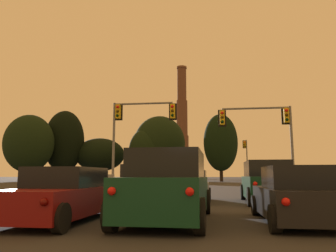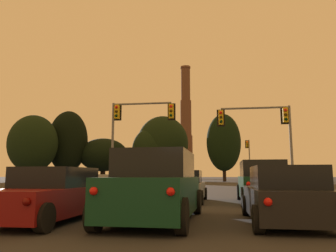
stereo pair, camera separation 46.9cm
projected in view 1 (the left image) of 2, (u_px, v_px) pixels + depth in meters
The scene contains 16 objects.
suv_right_lane_front at pixel (267, 182), 14.67m from camera, with size 2.22×4.95×1.86m.
suv_center_lane_second at pixel (169, 187), 8.80m from camera, with size 2.22×4.95×1.86m.
hatchback_right_lane_second at pixel (297, 197), 8.29m from camera, with size 1.95×4.12×1.44m.
sedan_left_lane_second at pixel (64, 195), 8.92m from camera, with size 2.05×4.73×1.43m.
hatchback_center_lane_front at pixel (189, 187), 15.17m from camera, with size 1.99×4.14×1.44m.
pickup_truck_left_lane_front at pixel (134, 183), 16.86m from camera, with size 2.34×5.56×1.82m.
traffic_light_overhead_right at pixel (267, 126), 23.14m from camera, with size 5.24×0.50×6.08m.
traffic_light_overhead_left at pixel (134, 123), 24.00m from camera, with size 4.85×0.50×6.57m.
traffic_light_far_right at pixel (246, 155), 51.31m from camera, with size 0.78×0.50×6.78m.
smokestack at pixel (182, 133), 124.22m from camera, with size 7.78×7.78×43.39m.
treeline_right_mid at pixel (159, 144), 77.63m from camera, with size 12.18×10.96×15.30m.
treeline_left_mid at pixel (148, 150), 75.86m from camera, with size 8.96×8.06×12.33m.
treeline_far_right at pixel (100, 155), 80.00m from camera, with size 12.01×10.81×10.29m.
treeline_center_left at pixel (64, 141), 78.07m from camera, with size 9.42×8.48×16.70m.
treeline_far_left at pixel (29, 143), 72.26m from camera, with size 10.97×9.88×14.65m.
treeline_center_right at pixel (221, 142), 68.07m from camera, with size 7.06×6.35×14.01m.
Camera 1 is at (0.93, -1.14, 1.20)m, focal length 35.00 mm.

